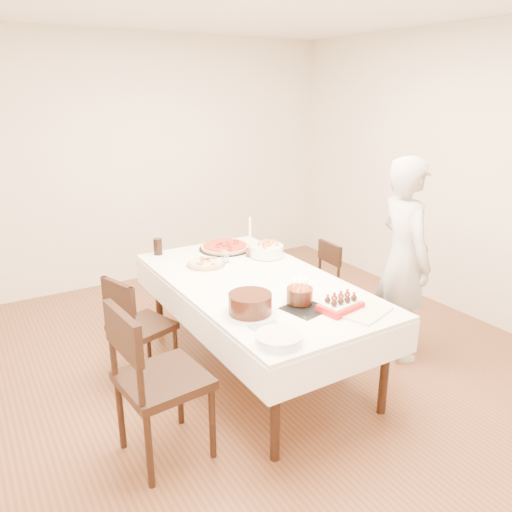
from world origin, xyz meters
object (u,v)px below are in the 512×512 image
chair_right_savory (314,284)px  taper_candle (250,236)px  chair_left_savory (142,327)px  pizza_pepperoni (225,247)px  dining_table (256,326)px  strawberry_box (340,305)px  person (404,260)px  pizza_white (206,264)px  pasta_bowl (267,250)px  chair_left_dessert (163,380)px  cola_glass (158,247)px  layer_cake (250,304)px  birthday_cake (300,291)px

chair_right_savory → taper_candle: size_ratio=2.18×
chair_left_savory → pizza_pepperoni: 1.12m
dining_table → strawberry_box: 0.86m
person → taper_candle: bearing=60.4°
pizza_white → dining_table: bearing=-70.0°
pasta_bowl → person: bearing=-47.4°
chair_left_savory → person: 2.11m
dining_table → chair_left_savory: (-0.79, 0.35, 0.05)m
chair_left_dessert → pizza_white: 1.33m
pasta_bowl → pizza_white: bearing=175.1°
chair_left_savory → strawberry_box: chair_left_savory is taller
cola_glass → strawberry_box: 1.82m
chair_left_dessert → pasta_bowl: size_ratio=3.54×
chair_left_savory → pizza_pepperoni: chair_left_savory is taller
chair_right_savory → pizza_white: (-1.08, 0.06, 0.38)m
dining_table → taper_candle: taper_candle is taller
chair_right_savory → pasta_bowl: bearing=-178.4°
chair_left_savory → pasta_bowl: 1.23m
chair_right_savory → person: (0.24, -0.82, 0.44)m
pizza_white → layer_cake: layer_cake is taller
pizza_pepperoni → chair_left_savory: bearing=-154.2°
pizza_pepperoni → layer_cake: size_ratio=1.30×
pasta_bowl → taper_candle: size_ratio=0.81×
dining_table → pizza_pepperoni: pizza_pepperoni is taller
dining_table → layer_cake: layer_cake is taller
chair_right_savory → taper_candle: 0.84m
layer_cake → strawberry_box: bearing=-25.3°
person → pizza_white: size_ratio=5.18×
taper_candle → cola_glass: 0.81m
chair_left_savory → cola_glass: (0.39, 0.64, 0.40)m
person → layer_cake: bearing=109.7°
chair_right_savory → birthday_cake: (-0.87, -0.94, 0.46)m
chair_right_savory → person: 0.96m
dining_table → birthday_cake: (0.03, -0.51, 0.47)m
person → cola_glass: bearing=64.8°
chair_left_dessert → pasta_bowl: 1.70m
layer_cake → chair_left_savory: bearing=119.1°
chair_left_savory → person: person is taller
pizza_white → layer_cake: (-0.15, -0.97, 0.05)m
dining_table → pizza_white: size_ratio=6.71×
chair_left_savory → strawberry_box: bearing=114.9°
chair_right_savory → chair_left_savory: chair_left_savory is taller
chair_left_savory → taper_candle: taper_candle is taller
dining_table → cola_glass: 1.15m
chair_left_savory → pizza_white: (0.61, 0.15, 0.35)m
chair_right_savory → pizza_pepperoni: pizza_pepperoni is taller
pasta_bowl → cola_glass: bearing=145.4°
cola_glass → birthday_cake: bearing=-73.7°
dining_table → chair_right_savory: chair_right_savory is taller
chair_left_savory → pasta_bowl: same height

